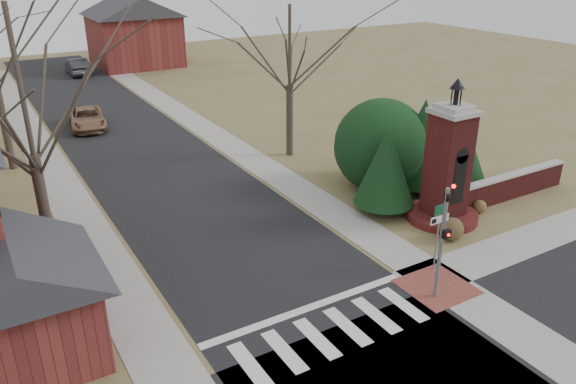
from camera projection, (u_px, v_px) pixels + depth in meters
ground at (347, 346)px, 17.48m from camera, size 120.00×120.00×0.00m
main_street at (136, 147)px, 34.78m from camera, size 8.00×70.00×0.01m
crosswalk_zone at (332, 332)px, 18.10m from camera, size 8.00×2.20×0.02m
stop_bar at (307, 309)px, 19.28m from camera, size 8.00×0.35×0.02m
sidewalk_right_main at (213, 134)px, 37.22m from camera, size 2.00×60.00×0.02m
sidewalk_left at (48, 162)px, 32.34m from camera, size 2.00×60.00×0.02m
curb_apron at (437, 287)px, 20.51m from camera, size 2.40×2.40×0.02m
traffic_signal_pole at (443, 232)px, 18.90m from camera, size 0.28×0.41×4.50m
sign_post at (439, 224)px, 20.88m from camera, size 0.90×0.07×2.75m
brick_gate_monument at (447, 175)px, 24.75m from camera, size 3.20×3.20×6.47m
brick_garden_wall at (510, 186)px, 27.47m from camera, size 7.50×0.50×1.30m
garage_left at (18, 295)px, 16.12m from camera, size 4.80×4.80×4.29m
house_distant_right at (134, 29)px, 57.52m from camera, size 8.80×8.80×7.30m
evergreen_near at (386, 166)px, 25.43m from camera, size 2.80×2.80×4.10m
evergreen_mid at (422, 141)px, 27.81m from camera, size 3.40×3.40×4.70m
evergreen_far at (464, 153)px, 28.24m from camera, size 2.40×2.40×3.30m
evergreen_mass at (381, 142)px, 28.20m from camera, size 4.80×4.80×4.80m
bare_tree_0 at (18, 72)px, 18.18m from camera, size 8.05×8.05×11.15m
bare_tree_3 at (290, 40)px, 30.89m from camera, size 7.00×7.00×9.70m
pickup_truck at (87, 118)px, 38.25m from camera, size 2.87×5.11×1.35m
distant_car at (77, 66)px, 54.21m from camera, size 1.78×4.80×1.57m
dry_shrub_left at (452, 229)px, 23.64m from camera, size 1.00×1.00×1.00m
dry_shrub_right at (479, 206)px, 26.12m from camera, size 0.63×0.63×0.63m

